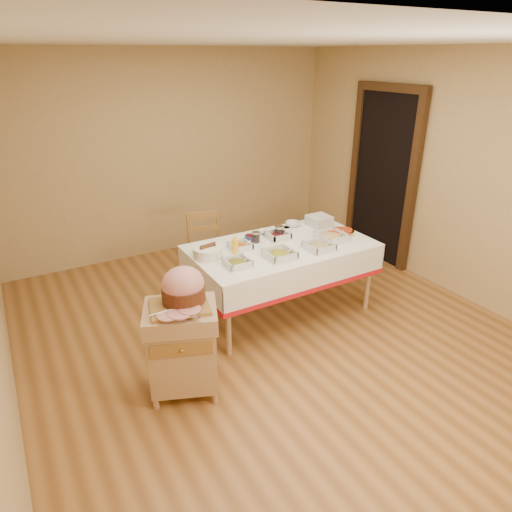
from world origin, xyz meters
The scene contains 23 objects.
room_shell centered at (0.00, 0.00, 1.30)m, with size 5.00×5.00×5.00m.
doorway centered at (2.20, 0.90, 1.11)m, with size 0.09×1.10×2.20m.
dining_table centered at (0.30, 0.30, 0.60)m, with size 1.82×1.02×0.76m.
butcher_cart centered at (-1.04, -0.37, 0.44)m, with size 0.67×0.62×0.77m.
dining_chair centered at (-0.14, 1.18, 0.46)m, with size 0.46×0.45×0.89m.
ham_on_board centered at (-1.00, -0.33, 0.90)m, with size 0.46×0.44×0.31m.
serving_dish_a centered at (-0.31, 0.09, 0.79)m, with size 0.22×0.22×0.10m.
serving_dish_b centered at (0.12, 0.06, 0.79)m, with size 0.26×0.26×0.11m.
serving_dish_c centered at (0.56, 0.02, 0.79)m, with size 0.25×0.25×0.10m.
serving_dish_d centered at (0.82, 0.16, 0.79)m, with size 0.27×0.27×0.10m.
serving_dish_e centered at (-0.10, 0.42, 0.79)m, with size 0.20×0.20×0.09m.
serving_dish_f centered at (0.36, 0.47, 0.79)m, with size 0.22×0.21×0.10m.
small_bowl_left centered at (-0.49, 0.55, 0.79)m, with size 0.11×0.11×0.05m.
small_bowl_mid centered at (0.10, 0.57, 0.79)m, with size 0.13×0.13×0.05m.
small_bowl_right centered at (0.55, 0.60, 0.79)m, with size 0.10×0.10×0.05m.
bowl_white_imported centered at (0.31, 0.67, 0.78)m, with size 0.13×0.13×0.03m, color silver.
bowl_small_imported centered at (0.70, 0.70, 0.79)m, with size 0.16×0.16×0.05m, color silver.
preserve_jar_left centered at (0.12, 0.50, 0.81)m, with size 0.09×0.09×0.11m.
preserve_jar_right centered at (0.39, 0.49, 0.82)m, with size 0.10×0.10×0.13m.
mustard_bottle centered at (-0.20, 0.35, 0.84)m, with size 0.06×0.06×0.18m.
bread_basket centered at (-0.46, 0.40, 0.81)m, with size 0.28×0.28×0.12m.
plate_stack centered at (0.97, 0.57, 0.82)m, with size 0.23×0.23×0.11m.
brass_platter centered at (1.00, 0.25, 0.78)m, with size 0.34×0.25×0.04m.
Camera 1 is at (-2.02, -3.22, 2.52)m, focal length 32.00 mm.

